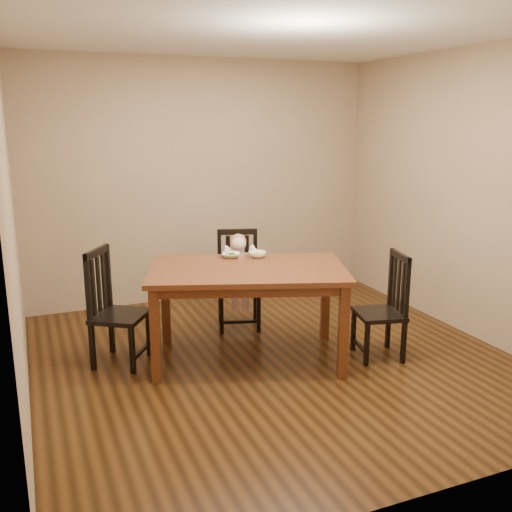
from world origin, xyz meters
name	(u,v)px	position (x,y,z in m)	size (l,w,h in m)	color
room	(276,207)	(0.00, 0.00, 1.35)	(4.01, 4.01, 2.71)	#45280E
dining_table	(248,278)	(-0.20, 0.12, 0.73)	(1.88, 1.48, 0.82)	#462610
chair_child	(238,281)	(0.01, 0.92, 0.47)	(0.52, 0.51, 0.97)	black
chair_left	(114,309)	(-1.28, 0.48, 0.48)	(0.58, 0.59, 1.00)	black
chair_right	(384,308)	(0.92, -0.29, 0.45)	(0.47, 0.48, 0.93)	black
toddler	(239,271)	(0.00, 0.87, 0.59)	(0.28, 0.35, 0.48)	silver
bowl_peas	(231,255)	(-0.21, 0.51, 0.84)	(0.16, 0.16, 0.04)	white
bowl_veg	(258,254)	(0.02, 0.43, 0.85)	(0.16, 0.16, 0.05)	white
fork	(227,253)	(-0.25, 0.51, 0.87)	(0.07, 0.12, 0.05)	silver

